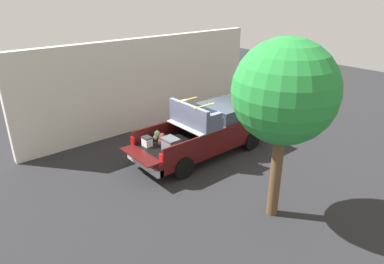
{
  "coord_description": "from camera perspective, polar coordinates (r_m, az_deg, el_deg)",
  "views": [
    {
      "loc": [
        -8.14,
        -8.96,
        6.08
      ],
      "look_at": [
        -0.6,
        0.0,
        1.1
      ],
      "focal_mm": 32.02,
      "sensor_mm": 36.0,
      "label": 1
    }
  ],
  "objects": [
    {
      "name": "ground_plane",
      "position": [
        13.55,
        1.95,
        -3.64
      ],
      "size": [
        40.0,
        40.0,
        0.0
      ],
      "primitive_type": "plane",
      "color": "#262628"
    },
    {
      "name": "pickup_truck",
      "position": [
        13.37,
        3.1,
        0.43
      ],
      "size": [
        6.05,
        2.09,
        2.23
      ],
      "color": "#470F0F",
      "rests_on": "ground_plane"
    },
    {
      "name": "building_facade",
      "position": [
        15.87,
        -7.58,
        8.07
      ],
      "size": [
        11.92,
        0.36,
        4.07
      ],
      "primitive_type": "cube",
      "color": "silver",
      "rests_on": "ground_plane"
    },
    {
      "name": "tree_background",
      "position": [
        8.93,
        15.18,
        6.33
      ],
      "size": [
        2.71,
        2.71,
        5.02
      ],
      "color": "brown",
      "rests_on": "ground_plane"
    }
  ]
}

